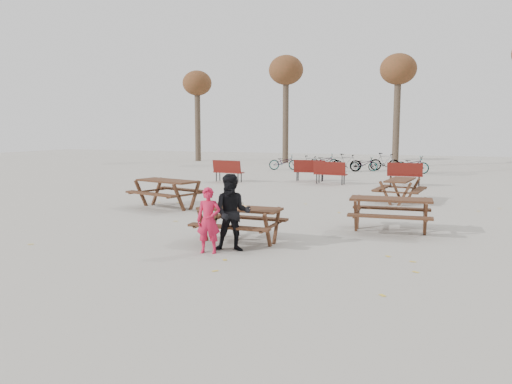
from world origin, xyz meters
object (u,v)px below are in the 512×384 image
(adult, at_px, (232,213))
(picnic_table_far, at_px, (400,191))
(child, at_px, (209,220))
(picnic_table_north, at_px, (168,194))
(soda_bottle, at_px, (242,205))
(food_tray, at_px, (245,208))
(main_picnic_table, at_px, (240,216))
(picnic_table_east, at_px, (390,215))

(adult, bearing_deg, picnic_table_far, 54.72)
(child, height_order, picnic_table_north, child)
(adult, xyz_separation_m, picnic_table_far, (2.59, 8.29, -0.39))
(soda_bottle, xyz_separation_m, picnic_table_far, (2.64, 7.64, -0.45))
(food_tray, distance_m, picnic_table_north, 5.72)
(main_picnic_table, xyz_separation_m, picnic_table_east, (2.97, 2.34, -0.17))
(picnic_table_north, bearing_deg, picnic_table_far, 45.24)
(picnic_table_north, distance_m, picnic_table_far, 7.78)
(picnic_table_far, bearing_deg, adult, 169.35)
(main_picnic_table, relative_size, soda_bottle, 10.59)
(food_tray, bearing_deg, picnic_table_north, 137.53)
(picnic_table_east, bearing_deg, adult, -135.95)
(soda_bottle, bearing_deg, picnic_table_east, 40.82)
(main_picnic_table, height_order, picnic_table_east, picnic_table_east)
(main_picnic_table, xyz_separation_m, picnic_table_north, (-4.02, 3.68, -0.14))
(adult, height_order, picnic_table_far, adult)
(soda_bottle, height_order, picnic_table_north, soda_bottle)
(picnic_table_far, bearing_deg, soda_bottle, 167.63)
(food_tray, bearing_deg, soda_bottle, 150.43)
(adult, bearing_deg, child, -158.92)
(main_picnic_table, distance_m, picnic_table_east, 3.79)
(child, relative_size, picnic_table_east, 0.69)
(picnic_table_east, relative_size, picnic_table_north, 0.93)
(food_tray, height_order, adult, adult)
(main_picnic_table, bearing_deg, picnic_table_north, 137.52)
(child, bearing_deg, main_picnic_table, 65.66)
(soda_bottle, height_order, picnic_table_far, soda_bottle)
(food_tray, distance_m, adult, 0.61)
(main_picnic_table, relative_size, picnic_table_far, 0.97)
(soda_bottle, distance_m, picnic_table_east, 3.80)
(main_picnic_table, height_order, adult, adult)
(picnic_table_north, bearing_deg, main_picnic_table, -26.69)
(child, bearing_deg, soda_bottle, 57.97)
(food_tray, relative_size, picnic_table_far, 0.10)
(food_tray, xyz_separation_m, picnic_table_east, (2.78, 2.51, -0.38))
(soda_bottle, bearing_deg, child, -108.97)
(soda_bottle, height_order, picnic_table_east, soda_bottle)
(main_picnic_table, relative_size, picnic_table_north, 0.87)
(main_picnic_table, relative_size, picnic_table_east, 0.94)
(child, height_order, picnic_table_east, child)
(picnic_table_north, bearing_deg, adult, -31.07)
(adult, height_order, picnic_table_east, adult)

